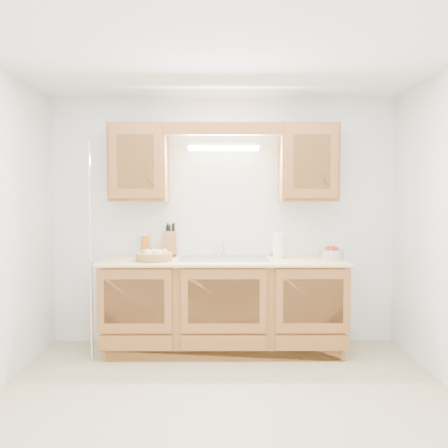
{
  "coord_description": "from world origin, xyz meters",
  "views": [
    {
      "loc": [
        -0.01,
        -2.97,
        1.45
      ],
      "look_at": [
        0.0,
        0.85,
        1.25
      ],
      "focal_mm": 35.0,
      "sensor_mm": 36.0,
      "label": 1
    }
  ],
  "objects_px": {
    "fruit_basket": "(154,255)",
    "knife_block": "(170,244)",
    "apple_bowl": "(331,253)",
    "paper_towel": "(279,246)"
  },
  "relations": [
    {
      "from": "knife_block",
      "to": "apple_bowl",
      "type": "distance_m",
      "value": 1.59
    },
    {
      "from": "knife_block",
      "to": "paper_towel",
      "type": "distance_m",
      "value": 1.09
    },
    {
      "from": "knife_block",
      "to": "paper_towel",
      "type": "xyz_separation_m",
      "value": [
        1.08,
        -0.15,
        -0.01
      ]
    },
    {
      "from": "fruit_basket",
      "to": "knife_block",
      "type": "distance_m",
      "value": 0.36
    },
    {
      "from": "paper_towel",
      "to": "apple_bowl",
      "type": "distance_m",
      "value": 0.5
    },
    {
      "from": "fruit_basket",
      "to": "paper_towel",
      "type": "xyz_separation_m",
      "value": [
        1.19,
        0.18,
        0.07
      ]
    },
    {
      "from": "knife_block",
      "to": "apple_bowl",
      "type": "relative_size",
      "value": 1.1
    },
    {
      "from": "paper_towel",
      "to": "apple_bowl",
      "type": "relative_size",
      "value": 0.91
    },
    {
      "from": "fruit_basket",
      "to": "knife_block",
      "type": "relative_size",
      "value": 1.22
    },
    {
      "from": "fruit_basket",
      "to": "apple_bowl",
      "type": "relative_size",
      "value": 1.34
    }
  ]
}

